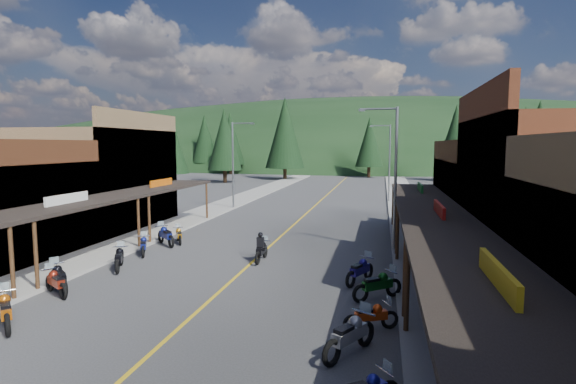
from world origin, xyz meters
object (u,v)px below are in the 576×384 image
Objects in this scene: streetlight_1 at (234,161)px; bike_west_11 at (179,235)px; streetlight_3 at (388,159)px; pine_11 at (505,134)px; pine_5 at (539,134)px; shop_west_3 at (96,179)px; pedestrian_east_b at (417,228)px; bike_west_9 at (144,245)px; bike_east_5 at (350,333)px; bike_east_7 at (377,284)px; bike_west_8 at (119,257)px; rider_on_bike at (261,249)px; pine_9 at (524,141)px; pine_8 at (172,145)px; pine_0 at (138,142)px; shop_east_3 at (508,202)px; pedestrian_east_a at (442,280)px; pine_4 at (456,137)px; pine_10 at (224,139)px; pine_2 at (285,133)px; pine_3 at (369,142)px; pine_1 at (230,138)px; bike_west_6 at (56,281)px; bike_west_10 at (166,235)px; bike_west_7 at (59,276)px; bike_east_8 at (360,269)px; streetlight_2 at (393,172)px; pine_7 at (205,139)px; bike_west_5 at (5,309)px; bike_east_6 at (371,315)px.

bike_west_11 is at bearing -84.72° from streetlight_1.
pine_11 is at bearing 31.51° from streetlight_3.
pine_5 reaches higher than bike_west_11.
pedestrian_east_b is at bearing -3.85° from shop_west_3.
bike_east_5 is at bearing -66.31° from bike_west_9.
bike_east_7 is at bearing -30.09° from shop_west_3.
rider_on_bike reaches higher than bike_west_8.
pine_9 is at bearing 119.93° from bike_east_7.
pine_11 reaches higher than pine_8.
pine_0 reaches higher than rider_on_bike.
pine_9 is at bearing 73.09° from shop_east_3.
pedestrian_east_a is (-15.37, -45.26, -5.45)m from pine_9.
pine_10 is at bearing -164.48° from pine_4.
bike_east_7 is at bearing -64.24° from pine_10.
pine_2 is 65.50m from bike_east_5.
pedestrian_east_a is (1.68, -30.26, -3.53)m from streetlight_3.
pine_10 is 47.59m from bike_west_9.
pine_5 is (30.00, 6.00, 1.51)m from pine_3.
shop_east_3 is 18.52m from bike_east_5.
pine_1 is 6.26× the size of bike_west_9.
bike_west_10 is at bearing 31.66° from bike_west_6.
streetlight_1 is 15.18m from bike_west_11.
pine_5 is at bearing 27.39° from bike_west_11.
pine_9 is 5.41× the size of bike_west_9.
bike_west_7 reaches higher than bike_east_8.
pine_11 is (13.05, 30.00, 2.73)m from streetlight_2.
pine_7 is 76.47m from bike_west_9.
pine_3 is 65.58m from bike_west_8.
pedestrian_east_b is (14.07, 2.40, 0.50)m from bike_west_11.
pine_0 is at bearing 165.12° from pine_9.
pine_10 is at bearing 144.00° from bike_east_5.
pine_4 is (42.00, -10.00, 0.00)m from pine_1.
pine_0 is at bearing 131.01° from streetlight_2.
streetlight_2 is 18.79m from bike_west_5.
bike_east_6 is at bearing -36.39° from bike_west_5.
pine_4 is at bearing -23.20° from pine_3.
streetlight_1 is at bearing 65.11° from bike_west_9.
streetlight_1 is 0.57× the size of pine_2.
bike_west_11 is (-29.60, -37.60, -5.85)m from pine_9.
pine_4 is 6.09× the size of rider_on_bike.
bike_east_7 is (28.28, -40.33, -5.34)m from pine_8.
pine_4 is 51.47m from pedestrian_east_b.
shop_west_3 reaches higher than shop_east_3.
pedestrian_east_a is at bearing -72.52° from bike_west_10.
bike_west_10 is 1.07× the size of bike_east_8.
pine_5 reaches higher than pine_1.
bike_east_6 is at bearing -62.01° from bike_west_6.
streetlight_3 is at bearing 75.50° from rider_on_bike.
bike_east_8 is at bearing -88.64° from pine_3.
pine_10 is at bearing 57.98° from bike_west_10.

